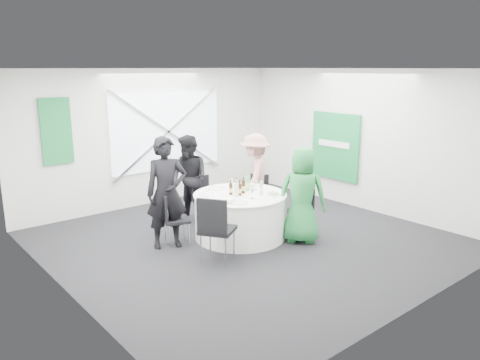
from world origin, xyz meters
TOP-DOWN VIEW (x-y plane):
  - floor at (0.00, 0.00)m, footprint 6.00×6.00m
  - ceiling at (0.00, 0.00)m, footprint 6.00×6.00m
  - wall_back at (0.00, 3.00)m, footprint 6.00×0.00m
  - wall_front at (0.00, -3.00)m, footprint 6.00×0.00m
  - wall_left at (-3.00, 0.00)m, footprint 0.00×6.00m
  - wall_right at (3.00, 0.00)m, footprint 0.00×6.00m
  - window_panel at (0.30, 2.96)m, footprint 2.60×0.03m
  - window_brace_a at (0.30, 2.92)m, footprint 2.63×0.05m
  - window_brace_b at (0.30, 2.92)m, footprint 2.63×0.05m
  - green_banner at (-2.00, 2.95)m, footprint 0.55×0.04m
  - green_sign at (2.94, 0.60)m, footprint 0.05×1.20m
  - banquet_table at (0.00, 0.20)m, footprint 1.56×1.56m
  - chair_back at (0.04, 1.31)m, footprint 0.40×0.41m
  - chair_back_left at (-1.09, 0.61)m, footprint 0.52×0.51m
  - chair_back_right at (0.97, 0.82)m, footprint 0.52×0.52m
  - chair_front_right at (0.81, -0.53)m, footprint 0.58×0.58m
  - chair_front_left at (-1.01, -0.45)m, footprint 0.65×0.65m
  - person_man_back_left at (-1.16, 0.62)m, footprint 0.76×0.63m
  - person_man_back at (-0.16, 1.48)m, footprint 0.53×0.83m
  - person_woman_pink at (0.98, 0.93)m, footprint 1.12×1.01m
  - person_woman_green at (0.65, -0.60)m, footprint 0.88×0.92m
  - plate_back at (-0.08, 0.72)m, footprint 0.29×0.29m
  - plate_back_left at (-0.46, 0.51)m, footprint 0.26×0.26m
  - plate_back_right at (0.43, 0.45)m, footprint 0.27×0.27m
  - plate_front_right at (0.38, -0.20)m, footprint 0.25×0.25m
  - plate_front_left at (-0.35, -0.20)m, footprint 0.27×0.27m
  - napkin at (-0.47, -0.09)m, footprint 0.22×0.17m
  - beer_bottle_a at (-0.14, 0.27)m, footprint 0.06×0.06m
  - beer_bottle_b at (0.04, 0.34)m, footprint 0.06×0.06m
  - beer_bottle_c at (0.07, 0.20)m, footprint 0.06×0.06m
  - beer_bottle_d at (-0.06, 0.13)m, footprint 0.06×0.06m
  - green_water_bottle at (0.24, 0.29)m, footprint 0.08×0.08m
  - clear_water_bottle at (-0.16, 0.10)m, footprint 0.08×0.08m
  - wine_glass_a at (0.34, 0.04)m, footprint 0.07×0.07m
  - wine_glass_b at (0.24, -0.06)m, footprint 0.07×0.07m
  - wine_glass_c at (0.39, 0.24)m, footprint 0.07×0.07m
  - wine_glass_d at (0.41, 0.12)m, footprint 0.07×0.07m
  - wine_glass_e at (-0.03, -0.14)m, footprint 0.07×0.07m
  - wine_glass_f at (0.14, 0.60)m, footprint 0.07×0.07m
  - fork_a at (0.56, 0.32)m, footprint 0.09×0.14m
  - knife_a at (0.40, 0.62)m, footprint 0.09×0.14m
  - fork_b at (0.30, -0.29)m, footprint 0.11×0.12m
  - knife_b at (0.52, -0.05)m, footprint 0.11×0.12m
  - fork_c at (-0.52, -0.05)m, footprint 0.11×0.12m
  - knife_c at (-0.36, -0.25)m, footprint 0.10×0.13m
  - fork_d at (0.18, 0.75)m, footprint 0.15×0.02m
  - knife_d at (-0.18, 0.75)m, footprint 0.15×0.02m
  - fork_e at (-0.35, 0.65)m, footprint 0.10×0.13m
  - knife_e at (-0.55, 0.37)m, footprint 0.10×0.13m

SIDE VIEW (x-z plane):
  - floor at x=0.00m, z-range 0.00..0.00m
  - banquet_table at x=0.00m, z-range 0.00..0.76m
  - chair_back_right at x=0.97m, z-range 0.07..0.89m
  - chair_back at x=0.04m, z-range 0.07..0.92m
  - chair_back_left at x=-1.09m, z-range 0.07..0.95m
  - chair_front_right at x=0.81m, z-range 0.08..0.97m
  - chair_front_left at x=-1.01m, z-range 0.09..1.13m
  - fork_a at x=0.56m, z-range 0.76..0.77m
  - knife_a at x=0.40m, z-range 0.76..0.77m
  - fork_b at x=0.30m, z-range 0.76..0.77m
  - knife_b at x=0.52m, z-range 0.76..0.77m
  - fork_c at x=-0.52m, z-range 0.76..0.77m
  - knife_c at x=-0.36m, z-range 0.76..0.77m
  - fork_d at x=0.18m, z-range 0.76..0.77m
  - knife_d at x=-0.18m, z-range 0.76..0.77m
  - fork_e at x=-0.35m, z-range 0.76..0.77m
  - knife_e at x=-0.55m, z-range 0.76..0.77m
  - plate_back at x=-0.08m, z-range 0.76..0.77m
  - plate_back_left at x=-0.46m, z-range 0.76..0.77m
  - plate_front_left at x=-0.35m, z-range 0.76..0.77m
  - plate_back_right at x=0.43m, z-range 0.76..0.80m
  - plate_front_right at x=0.38m, z-range 0.76..0.80m
  - person_woman_green at x=0.65m, z-range 0.00..1.59m
  - napkin at x=-0.47m, z-range 0.78..0.83m
  - person_woman_pink at x=0.98m, z-range 0.00..1.61m
  - person_man_back at x=-0.16m, z-range 0.00..1.62m
  - beer_bottle_b at x=0.04m, z-range 0.73..0.98m
  - beer_bottle_a at x=-0.14m, z-range 0.73..0.98m
  - beer_bottle_d at x=-0.06m, z-range 0.73..0.99m
  - beer_bottle_c at x=0.07m, z-range 0.73..1.00m
  - clear_water_bottle at x=-0.16m, z-range 0.73..1.02m
  - green_water_bottle at x=0.24m, z-range 0.73..1.03m
  - wine_glass_a at x=0.34m, z-range 0.80..0.97m
  - wine_glass_b at x=0.24m, z-range 0.80..0.97m
  - wine_glass_c at x=0.39m, z-range 0.80..0.97m
  - wine_glass_d at x=0.41m, z-range 0.80..0.97m
  - wine_glass_e at x=-0.03m, z-range 0.80..0.97m
  - wine_glass_f at x=0.14m, z-range 0.80..0.97m
  - person_man_back_left at x=-1.16m, z-range 0.00..1.79m
  - green_sign at x=2.94m, z-range 0.50..1.90m
  - wall_back at x=0.00m, z-range -1.60..4.40m
  - wall_front at x=0.00m, z-range -1.60..4.40m
  - wall_left at x=-3.00m, z-range -1.60..4.40m
  - wall_right at x=3.00m, z-range -1.60..4.40m
  - window_panel at x=0.30m, z-range 0.70..2.30m
  - window_brace_a at x=0.30m, z-range 0.58..2.42m
  - window_brace_b at x=0.30m, z-range 0.58..2.42m
  - green_banner at x=-2.00m, z-range 1.10..2.30m
  - ceiling at x=0.00m, z-range 2.80..2.80m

